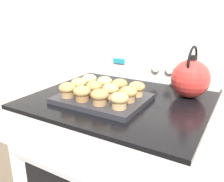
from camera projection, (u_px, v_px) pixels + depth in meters
name	position (u px, v px, depth m)	size (l,w,h in m)	color
wall_back	(154.00, 23.00, 1.30)	(8.00, 0.05, 2.40)	silver
stove_range	(121.00, 176.00, 1.23)	(0.78, 0.73, 0.89)	white
control_panel	(149.00, 65.00, 1.32)	(0.77, 0.07, 0.17)	white
muffin_pan	(103.00, 99.00, 1.04)	(0.38, 0.29, 0.02)	#28282D
muffin_r0_c0	(67.00, 90.00, 1.02)	(0.07, 0.07, 0.06)	#A37A4C
muffin_r0_c1	(82.00, 93.00, 0.97)	(0.07, 0.07, 0.06)	olive
muffin_r0_c2	(100.00, 97.00, 0.93)	(0.07, 0.07, 0.06)	#A37A4C
muffin_r0_c3	(119.00, 100.00, 0.90)	(0.07, 0.07, 0.06)	tan
muffin_r1_c0	(79.00, 84.00, 1.09)	(0.07, 0.07, 0.06)	olive
muffin_r1_c1	(94.00, 88.00, 1.04)	(0.07, 0.07, 0.06)	tan
muffin_r1_c2	(110.00, 90.00, 1.00)	(0.07, 0.07, 0.06)	tan
muffin_r1_c3	(128.00, 94.00, 0.97)	(0.07, 0.07, 0.06)	#A37A4C
muffin_r2_c0	(89.00, 80.00, 1.15)	(0.07, 0.07, 0.06)	tan
muffin_r2_c1	(105.00, 83.00, 1.11)	(0.07, 0.07, 0.06)	olive
muffin_r2_c2	(120.00, 85.00, 1.07)	(0.07, 0.07, 0.06)	tan
muffin_r2_c3	(137.00, 88.00, 1.03)	(0.07, 0.07, 0.06)	tan
tea_kettle	(191.00, 78.00, 1.06)	(0.17, 0.21, 0.23)	red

